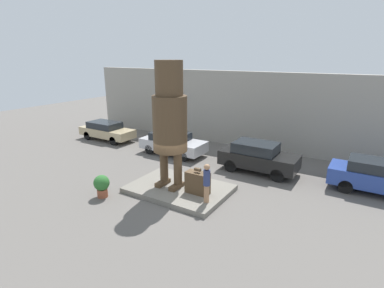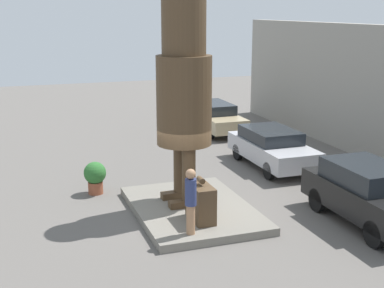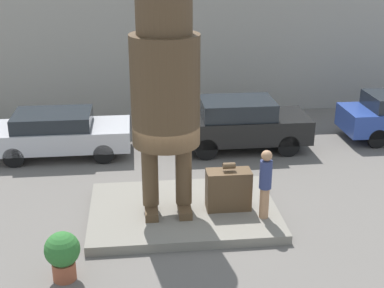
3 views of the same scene
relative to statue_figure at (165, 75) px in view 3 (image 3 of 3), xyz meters
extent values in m
plane|color=#605B56|center=(0.41, 0.11, -3.72)|extent=(60.00, 60.00, 0.00)
cube|color=slate|center=(0.41, 0.11, -3.60)|extent=(4.72, 3.34, 0.23)
cube|color=gray|center=(0.41, 8.92, -1.05)|extent=(28.00, 0.60, 5.32)
cube|color=#4C3823|center=(-0.41, -0.14, -3.38)|extent=(0.32, 0.92, 0.20)
cube|color=#4C3823|center=(0.41, -0.14, -3.38)|extent=(0.32, 0.92, 0.20)
cylinder|color=#4C3823|center=(-0.41, 0.00, -2.48)|extent=(0.40, 0.40, 1.61)
cylinder|color=#4C3823|center=(0.41, 0.00, -2.48)|extent=(0.40, 0.40, 1.61)
cylinder|color=#4C3823|center=(0.00, 0.00, -0.38)|extent=(1.61, 1.61, 2.59)
cube|color=#4C3823|center=(1.53, -0.03, -2.97)|extent=(1.11, 0.53, 1.02)
cylinder|color=#4C3823|center=(1.53, -0.03, -2.32)|extent=(0.31, 0.16, 0.16)
cylinder|color=#A87A56|center=(2.31, -0.60, -3.09)|extent=(0.23, 0.23, 0.79)
cylinder|color=navy|center=(2.31, -0.60, -2.34)|extent=(0.30, 0.30, 0.70)
sphere|color=#A87A56|center=(2.31, -0.60, -1.86)|extent=(0.26, 0.26, 0.26)
cube|color=#B7B7BC|center=(-3.12, 4.60, -3.06)|extent=(4.40, 1.85, 0.67)
cube|color=#1E2328|center=(-3.34, 4.60, -2.49)|extent=(2.42, 1.67, 0.46)
cylinder|color=black|center=(-1.76, 5.43, -3.39)|extent=(0.64, 0.18, 0.64)
cylinder|color=black|center=(-1.76, 3.76, -3.39)|extent=(0.64, 0.18, 0.64)
cylinder|color=black|center=(-4.49, 5.43, -3.39)|extent=(0.64, 0.18, 0.64)
cylinder|color=black|center=(-4.49, 3.76, -3.39)|extent=(0.64, 0.18, 0.64)
cube|color=black|center=(2.81, 4.54, -2.96)|extent=(4.29, 1.84, 0.79)
cube|color=#1E2328|center=(2.60, 4.54, -2.29)|extent=(2.36, 1.66, 0.56)
cylinder|color=black|center=(4.14, 5.37, -3.36)|extent=(0.71, 0.18, 0.71)
cylinder|color=black|center=(4.14, 3.71, -3.36)|extent=(0.71, 0.18, 0.71)
cylinder|color=black|center=(1.48, 5.37, -3.36)|extent=(0.71, 0.18, 0.71)
cylinder|color=black|center=(1.48, 3.71, -3.36)|extent=(0.71, 0.18, 0.71)
cylinder|color=black|center=(7.32, 5.69, -3.38)|extent=(0.66, 0.18, 0.66)
cylinder|color=black|center=(7.32, 4.12, -3.38)|extent=(0.66, 0.18, 0.66)
cylinder|color=brown|center=(-2.29, -2.32, -3.52)|extent=(0.48, 0.48, 0.40)
sphere|color=#2D6B2D|center=(-2.29, -2.32, -3.00)|extent=(0.73, 0.73, 0.73)
camera|label=1|loc=(7.99, -10.94, 2.67)|focal=28.00mm
camera|label=2|loc=(14.49, -4.81, 2.20)|focal=50.00mm
camera|label=3|loc=(-0.67, -11.89, 2.91)|focal=50.00mm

